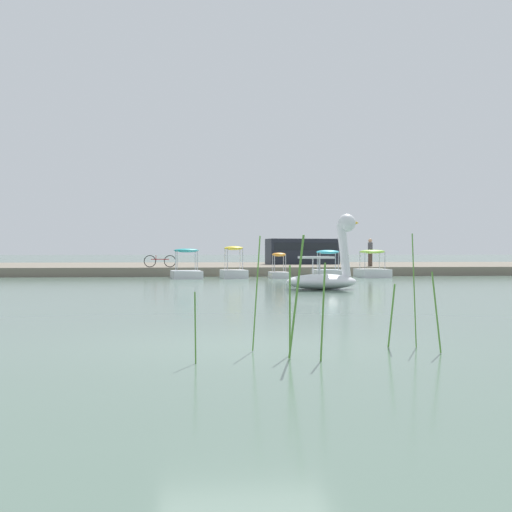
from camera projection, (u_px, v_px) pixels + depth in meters
name	position (u px, v px, depth m)	size (l,w,h in m)	color
ground_plane	(246.00, 346.00, 9.85)	(572.68, 572.68, 0.00)	#567060
shore_bank_far	(199.00, 268.00, 46.22)	(115.76, 18.18, 0.49)	slate
swan_boat	(326.00, 272.00, 24.66)	(2.62, 1.51, 2.69)	white
pedal_boat_teal	(186.00, 270.00, 35.04)	(1.67, 2.45, 1.50)	white
pedal_boat_yellow	(234.00, 269.00, 35.38)	(1.36, 2.05, 1.62)	white
pedal_boat_orange	(279.00, 270.00, 35.55)	(0.93, 1.77, 1.29)	white
pedal_boat_cyan	(328.00, 270.00, 35.60)	(1.47, 2.18, 1.42)	white
pedal_boat_lime	(372.00, 269.00, 36.38)	(1.49, 2.29, 1.44)	white
person_on_path	(370.00, 252.00, 40.20)	(0.30, 0.30, 1.61)	#47382D
bicycle_parked	(160.00, 261.00, 37.83)	(1.74, 0.15, 0.67)	black
parked_van	(302.00, 250.00, 47.06)	(4.96, 2.37, 1.72)	#1E232D
reed_clump_foreground	(329.00, 305.00, 8.99)	(3.25, 1.22, 1.60)	#568E38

